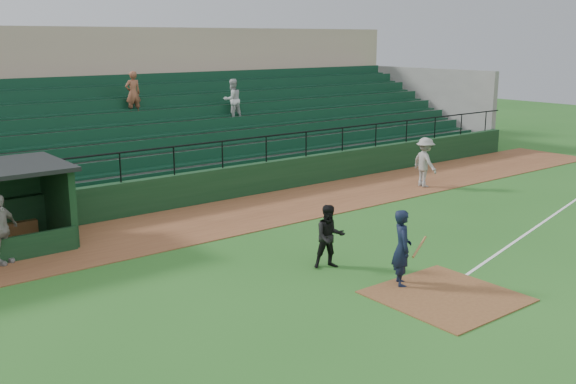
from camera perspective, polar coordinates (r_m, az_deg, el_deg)
ground at (r=16.52m, az=10.85°, el=-7.89°), size 90.00×90.00×0.00m
warning_track at (r=22.29m, az=-4.76°, el=-2.07°), size 40.00×4.00×0.03m
home_plate_dirt at (r=15.93m, az=13.58°, el=-8.79°), size 3.00×3.00×0.03m
foul_line at (r=23.46m, az=21.63°, el=-2.23°), size 17.49×4.44×0.01m
stadium_structure at (r=29.18m, az=-14.08°, el=5.81°), size 38.00×13.08×6.40m
batter_at_plate at (r=16.11m, az=9.90°, el=-4.82°), size 1.18×0.83×1.90m
umpire at (r=17.13m, az=3.64°, el=-3.90°), size 1.02×0.93×1.70m
runner at (r=26.87m, az=11.83°, el=2.55°), size 0.99×1.41×1.99m
dugout_player_a at (r=18.86m, az=-23.77°, el=-3.00°), size 1.20×0.93×1.89m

